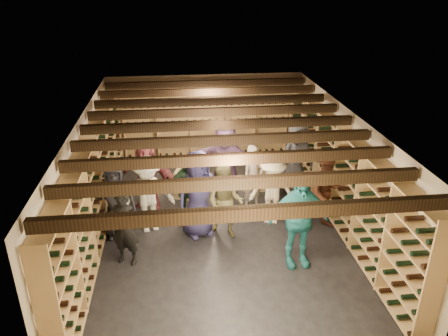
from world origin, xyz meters
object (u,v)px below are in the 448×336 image
person_7 (254,178)px  person_8 (326,193)px  person_11 (225,160)px  person_3 (272,190)px  person_0 (116,200)px  person_9 (148,194)px  person_4 (298,220)px  crate_stack_left (186,184)px  person_1 (125,228)px  person_2 (225,202)px  person_6 (198,194)px  person_5 (146,174)px  person_10 (187,190)px  crate_loose (249,182)px  person_12 (296,157)px  crate_stack_right (257,177)px

person_7 → person_8: size_ratio=0.93×
person_11 → person_3: bearing=-35.6°
person_0 → person_9: 0.66m
person_4 → person_7: size_ratio=1.21×
crate_stack_left → person_3: bearing=-37.0°
person_1 → person_2: person_2 is taller
person_7 → person_2: bearing=-150.3°
person_3 → person_6: 1.63m
crate_stack_left → person_8: bearing=-31.1°
person_0 → person_5: person_0 is taller
person_10 → person_6: bearing=-90.5°
crate_stack_left → person_2: person_2 is taller
crate_loose → person_6: person_6 is taller
crate_loose → person_4: 3.48m
person_1 → person_3: (3.00, 1.14, 0.02)m
person_7 → person_5: bearing=146.8°
person_6 → person_5: bearing=108.7°
person_0 → person_1: size_ratio=1.11×
person_7 → crate_stack_left: bearing=129.6°
person_5 → person_6: person_6 is taller
crate_stack_left → person_10: person_10 is taller
person_0 → person_6: person_6 is taller
person_5 → person_10: 1.19m
person_3 → person_10: (-1.82, 0.20, 0.02)m
person_5 → person_11: size_ratio=0.89×
person_8 → person_3: bearing=157.8°
person_8 → person_9: 3.70m
person_9 → person_1: bearing=-122.6°
person_1 → person_12: bearing=51.7°
person_0 → person_1: 1.00m
person_1 → person_10: (1.18, 1.35, 0.04)m
person_7 → person_10: person_10 is taller
crate_stack_right → person_11: bearing=-166.9°
crate_stack_right → crate_loose: 0.40m
person_2 → person_12: person_12 is taller
person_2 → person_10: person_2 is taller
person_2 → person_4: person_4 is taller
crate_stack_left → person_0: (-1.44, -1.56, 0.49)m
person_4 → person_10: bearing=134.4°
person_10 → person_3: bearing=-30.2°
person_0 → person_6: (1.66, -0.11, 0.10)m
crate_stack_left → person_6: (0.22, -1.67, 0.59)m
person_3 → person_6: size_ratio=0.82×
crate_stack_right → person_7: size_ratio=0.44×
person_0 → person_9: (0.64, 0.16, 0.02)m
person_0 → person_7: (2.96, 0.83, -0.05)m
person_2 → person_4: 1.63m
person_11 → crate_stack_left: bearing=-157.7°
crate_stack_right → person_6: (-1.58, -1.87, 0.59)m
crate_stack_left → crate_loose: crate_stack_left is taller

